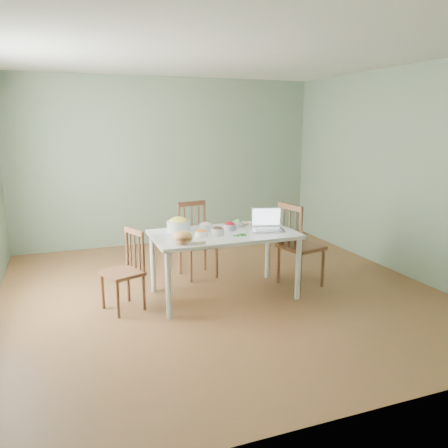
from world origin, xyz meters
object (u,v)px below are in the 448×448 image
object	(u,v)px
dining_table	(224,264)
chair_left	(122,271)
chair_right	(301,244)
laptop	(268,220)
bowl_squash	(178,224)
chair_far	(198,240)
bread_boule	(183,237)

from	to	relation	value
dining_table	chair_left	world-z (taller)	chair_left
chair_left	chair_right	size ratio (longest dim) A/B	0.83
laptop	bowl_squash	bearing A→B (deg)	175.62
chair_far	laptop	size ratio (longest dim) A/B	2.70
bowl_squash	dining_table	bearing A→B (deg)	-30.23
bread_boule	chair_right	bearing A→B (deg)	11.02
chair_left	laptop	size ratio (longest dim) A/B	2.41
chair_far	bread_boule	world-z (taller)	chair_far
dining_table	bread_boule	size ratio (longest dim) A/B	7.88
laptop	chair_far	bearing A→B (deg)	140.50
chair_far	chair_right	world-z (taller)	chair_right
chair_far	bowl_squash	bearing A→B (deg)	-135.68
chair_left	laptop	xyz separation A→B (m)	(1.66, -0.10, 0.45)
chair_right	bowl_squash	distance (m)	1.53
chair_right	chair_left	bearing A→B (deg)	77.76
chair_far	laptop	bearing A→B (deg)	-63.58
dining_table	bread_boule	world-z (taller)	bread_boule
dining_table	bowl_squash	xyz separation A→B (m)	(-0.46, 0.27, 0.46)
chair_left	bread_boule	xyz separation A→B (m)	(0.59, -0.31, 0.39)
chair_right	chair_far	bearing A→B (deg)	42.83
bread_boule	bowl_squash	size ratio (longest dim) A/B	0.75
dining_table	chair_far	bearing A→B (deg)	95.86
dining_table	bowl_squash	world-z (taller)	bowl_squash
chair_right	laptop	xyz separation A→B (m)	(-0.50, -0.10, 0.36)
dining_table	chair_far	xyz separation A→B (m)	(-0.08, 0.76, 0.11)
chair_far	laptop	world-z (taller)	laptop
bowl_squash	chair_left	bearing A→B (deg)	-159.01
chair_left	bowl_squash	world-z (taller)	bowl_squash
chair_left	laptop	bearing A→B (deg)	64.94
dining_table	chair_far	size ratio (longest dim) A/B	1.66
chair_left	bowl_squash	bearing A→B (deg)	89.20
chair_right	bread_boule	size ratio (longest dim) A/B	5.08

